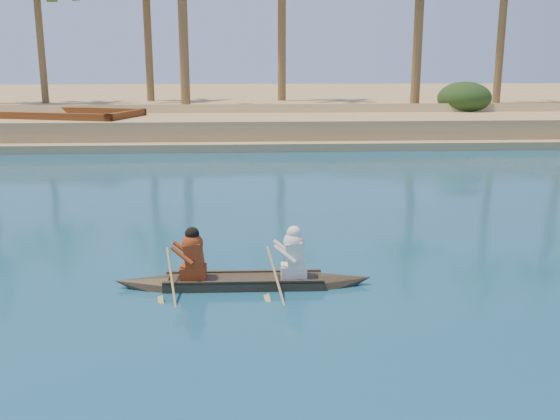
{
  "coord_description": "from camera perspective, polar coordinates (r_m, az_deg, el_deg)",
  "views": [
    {
      "loc": [
        7.68,
        -6.37,
        4.07
      ],
      "look_at": [
        8.41,
        6.18,
        1.06
      ],
      "focal_mm": 40.0,
      "sensor_mm": 36.0,
      "label": 1
    }
  ],
  "objects": [
    {
      "name": "canoe",
      "position": [
        11.58,
        -3.34,
        -5.8
      ],
      "size": [
        4.78,
        0.71,
        1.32
      ],
      "rotation": [
        0.0,
        0.0,
        -0.02
      ],
      "color": "#3B3120",
      "rests_on": "ground"
    },
    {
      "name": "shrub_cluster",
      "position": [
        38.75,
        -14.92,
        8.76
      ],
      "size": [
        100.0,
        6.0,
        2.4
      ],
      "primitive_type": null,
      "color": "black",
      "rests_on": "ground"
    },
    {
      "name": "sandy_embankment",
      "position": [
        53.93,
        -11.66,
        9.42
      ],
      "size": [
        150.0,
        51.0,
        1.5
      ],
      "color": "tan",
      "rests_on": "ground"
    },
    {
      "name": "barge_mid",
      "position": [
        35.37,
        -21.94,
        6.98
      ],
      "size": [
        12.19,
        7.17,
        1.93
      ],
      "rotation": [
        0.0,
        0.0,
        -0.31
      ],
      "color": "brown",
      "rests_on": "ground"
    }
  ]
}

